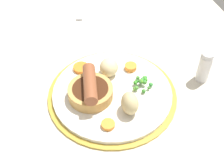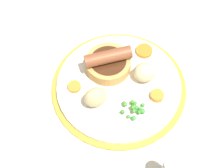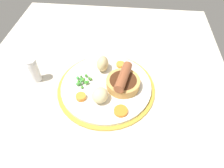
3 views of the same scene
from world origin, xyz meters
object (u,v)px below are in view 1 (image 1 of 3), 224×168
object	(u,v)px
carrot_slice_0	(81,68)
salt_shaker	(204,67)
potato_chunk_0	(109,67)
dinner_plate	(112,94)
potato_chunk_1	(131,103)
carrot_slice_2	(108,125)
pea_pile	(142,82)
sausage_pudding	(90,90)
fork	(80,3)
carrot_slice_6	(131,68)

from	to	relation	value
carrot_slice_0	salt_shaker	size ratio (longest dim) A/B	0.46
potato_chunk_0	carrot_slice_0	distance (cm)	6.96
dinner_plate	potato_chunk_0	distance (cm)	6.48
potato_chunk_1	salt_shaker	bearing A→B (deg)	-75.25
dinner_plate	potato_chunk_0	bearing A→B (deg)	-9.05
carrot_slice_2	potato_chunk_1	bearing A→B (deg)	-67.07
pea_pile	dinner_plate	bearing A→B (deg)	88.59
potato_chunk_1	carrot_slice_2	size ratio (longest dim) A/B	1.76
sausage_pudding	potato_chunk_0	world-z (taller)	sausage_pudding
potato_chunk_0	potato_chunk_1	xyz separation A→B (cm)	(-12.04, -1.25, 0.41)
fork	salt_shaker	xyz separation A→B (cm)	(-40.15, -20.22, 3.65)
pea_pile	carrot_slice_6	bearing A→B (deg)	7.06
sausage_pudding	salt_shaker	xyz separation A→B (cm)	(-1.13, -26.63, 0.57)
potato_chunk_0	salt_shaker	size ratio (longest dim) A/B	0.59
carrot_slice_0	carrot_slice_6	size ratio (longest dim) A/B	1.31
sausage_pudding	carrot_slice_0	world-z (taller)	sausage_pudding
dinner_plate	carrot_slice_2	distance (cm)	9.53
carrot_slice_6	salt_shaker	distance (cm)	16.74
carrot_slice_0	pea_pile	bearing A→B (deg)	-127.44
fork	salt_shaker	distance (cm)	45.10
sausage_pudding	carrot_slice_2	distance (cm)	8.94
pea_pile	potato_chunk_0	distance (cm)	8.53
pea_pile	potato_chunk_1	size ratio (longest dim) A/B	1.09
salt_shaker	carrot_slice_2	bearing A→B (deg)	106.67
fork	salt_shaker	bearing A→B (deg)	-137.67
carrot_slice_0	carrot_slice_6	world-z (taller)	carrot_slice_6
pea_pile	salt_shaker	distance (cm)	14.85
salt_shaker	potato_chunk_0	bearing A→B (deg)	71.64
sausage_pudding	potato_chunk_1	xyz separation A→B (cm)	(-6.27, -7.10, 0.49)
carrot_slice_6	carrot_slice_2	bearing A→B (deg)	144.53
pea_pile	carrot_slice_0	distance (cm)	15.09
dinner_plate	carrot_slice_0	world-z (taller)	carrot_slice_0
fork	salt_shaker	size ratio (longest dim) A/B	2.25
sausage_pudding	carrot_slice_2	xyz separation A→B (cm)	(-8.70, -1.35, -1.55)
carrot_slice_2	potato_chunk_0	bearing A→B (deg)	-17.24
dinner_plate	carrot_slice_6	xyz separation A→B (cm)	(5.14, -6.32, 1.43)
sausage_pudding	potato_chunk_0	bearing A→B (deg)	-34.01
pea_pile	carrot_slice_6	xyz separation A→B (cm)	(5.31, 0.66, -0.32)
dinner_plate	sausage_pudding	bearing A→B (deg)	90.51
potato_chunk_0	carrot_slice_6	size ratio (longest dim) A/B	1.69
potato_chunk_0	dinner_plate	bearing A→B (deg)	170.95
carrot_slice_2	fork	distance (cm)	48.01
salt_shaker	carrot_slice_6	bearing A→B (deg)	67.68
sausage_pudding	salt_shaker	bearing A→B (deg)	-81.06
sausage_pudding	potato_chunk_0	xyz separation A→B (cm)	(5.77, -5.84, 0.08)
potato_chunk_0	fork	bearing A→B (deg)	-0.97
potato_chunk_0	carrot_slice_0	xyz separation A→B (cm)	(3.28, 5.91, -1.63)
dinner_plate	pea_pile	distance (cm)	7.19
dinner_plate	sausage_pudding	distance (cm)	5.68
sausage_pudding	carrot_slice_0	bearing A→B (deg)	11.82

